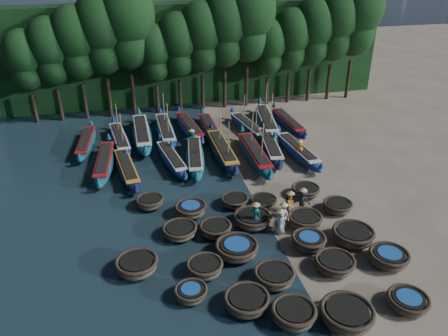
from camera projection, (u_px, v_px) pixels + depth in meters
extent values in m
plane|color=gray|center=(262.00, 213.00, 27.70)|extent=(120.00, 120.00, 0.00)
cube|color=black|center=(195.00, 53.00, 45.69)|extent=(40.00, 3.00, 10.00)
ellipsoid|color=brown|center=(293.00, 315.00, 19.60)|extent=(2.48, 2.48, 0.72)
torus|color=#382C21|center=(294.00, 310.00, 19.44)|extent=(2.09, 2.09, 0.22)
cylinder|color=black|center=(294.00, 309.00, 19.42)|extent=(1.57, 1.57, 0.07)
ellipsoid|color=brown|center=(347.00, 316.00, 19.56)|extent=(2.97, 2.97, 0.73)
torus|color=#382C21|center=(348.00, 310.00, 19.41)|extent=(2.48, 2.48, 0.22)
cylinder|color=black|center=(348.00, 310.00, 19.39)|extent=(1.89, 1.89, 0.07)
ellipsoid|color=brown|center=(408.00, 303.00, 20.38)|extent=(1.89, 1.89, 0.58)
torus|color=#382C21|center=(409.00, 298.00, 20.26)|extent=(1.97, 1.97, 0.18)
cylinder|color=black|center=(409.00, 298.00, 20.24)|extent=(1.50, 1.50, 0.05)
cylinder|color=#1B4A95|center=(409.00, 297.00, 20.23)|extent=(1.16, 1.16, 0.04)
ellipsoid|color=brown|center=(191.00, 294.00, 20.89)|extent=(1.71, 1.71, 0.58)
torus|color=#382C21|center=(191.00, 290.00, 20.77)|extent=(1.65, 1.65, 0.18)
cylinder|color=black|center=(191.00, 289.00, 20.75)|extent=(1.23, 1.23, 0.05)
cylinder|color=#1B4A95|center=(191.00, 289.00, 20.74)|extent=(0.95, 0.95, 0.04)
ellipsoid|color=brown|center=(247.00, 303.00, 20.32)|extent=(2.41, 2.41, 0.68)
torus|color=#382C21|center=(247.00, 298.00, 20.17)|extent=(2.18, 2.18, 0.21)
cylinder|color=black|center=(247.00, 297.00, 20.16)|extent=(1.66, 1.66, 0.06)
ellipsoid|color=brown|center=(274.00, 277.00, 21.86)|extent=(2.54, 2.54, 0.68)
torus|color=#382C21|center=(274.00, 272.00, 21.71)|extent=(2.10, 2.10, 0.20)
cylinder|color=black|center=(275.00, 272.00, 21.69)|extent=(1.59, 1.59, 0.06)
ellipsoid|color=brown|center=(334.00, 265.00, 22.72)|extent=(2.56, 2.56, 0.65)
torus|color=#382C21|center=(335.00, 260.00, 22.58)|extent=(2.15, 2.15, 0.20)
cylinder|color=black|center=(335.00, 260.00, 22.56)|extent=(1.63, 1.63, 0.06)
ellipsoid|color=brown|center=(388.00, 259.00, 23.12)|extent=(2.29, 2.29, 0.69)
torus|color=#382C21|center=(390.00, 254.00, 22.97)|extent=(2.16, 2.16, 0.21)
cylinder|color=black|center=(390.00, 253.00, 22.95)|extent=(1.63, 1.63, 0.06)
cylinder|color=#1B4A95|center=(390.00, 253.00, 22.93)|extent=(1.25, 1.25, 0.04)
ellipsoid|color=brown|center=(137.00, 266.00, 22.56)|extent=(2.60, 2.60, 0.72)
torus|color=#382C21|center=(136.00, 261.00, 22.40)|extent=(2.25, 2.25, 0.22)
cylinder|color=black|center=(136.00, 261.00, 22.38)|extent=(1.70, 1.70, 0.07)
ellipsoid|color=brown|center=(205.00, 269.00, 22.43)|extent=(2.10, 2.10, 0.68)
torus|color=#382C21|center=(205.00, 264.00, 22.28)|extent=(1.93, 1.93, 0.21)
cylinder|color=black|center=(205.00, 263.00, 22.26)|extent=(1.45, 1.45, 0.06)
ellipsoid|color=brown|center=(237.00, 250.00, 23.75)|extent=(2.81, 2.81, 0.72)
torus|color=#382C21|center=(237.00, 245.00, 23.59)|extent=(2.40, 2.40, 0.22)
cylinder|color=black|center=(237.00, 244.00, 23.57)|extent=(1.82, 1.82, 0.07)
cylinder|color=#1B4A95|center=(237.00, 244.00, 23.55)|extent=(1.40, 1.40, 0.04)
ellipsoid|color=brown|center=(308.00, 243.00, 24.37)|extent=(2.04, 2.04, 0.70)
torus|color=#382C21|center=(309.00, 238.00, 24.22)|extent=(1.96, 1.96, 0.21)
cylinder|color=black|center=(309.00, 237.00, 24.20)|extent=(1.47, 1.47, 0.06)
cylinder|color=#1B4A95|center=(309.00, 237.00, 24.18)|extent=(1.13, 1.13, 0.04)
ellipsoid|color=brown|center=(353.00, 237.00, 24.83)|extent=(2.39, 2.39, 0.74)
torus|color=#382C21|center=(354.00, 232.00, 24.67)|extent=(2.42, 2.42, 0.23)
cylinder|color=black|center=(354.00, 231.00, 24.65)|extent=(1.84, 1.84, 0.07)
ellipsoid|color=brown|center=(180.00, 232.00, 25.34)|extent=(2.19, 2.19, 0.61)
torus|color=#382C21|center=(180.00, 228.00, 25.21)|extent=(2.06, 2.06, 0.19)
cylinder|color=black|center=(180.00, 227.00, 25.19)|extent=(1.57, 1.57, 0.06)
ellipsoid|color=brown|center=(215.00, 230.00, 25.46)|extent=(1.86, 1.86, 0.66)
torus|color=#382C21|center=(215.00, 226.00, 25.31)|extent=(1.92, 1.92, 0.20)
cylinder|color=black|center=(215.00, 225.00, 25.29)|extent=(1.44, 1.44, 0.06)
ellipsoid|color=brown|center=(252.00, 220.00, 26.35)|extent=(2.18, 2.18, 0.68)
torus|color=#382C21|center=(253.00, 216.00, 26.21)|extent=(2.32, 2.32, 0.20)
cylinder|color=black|center=(253.00, 215.00, 26.19)|extent=(1.77, 1.77, 0.06)
ellipsoid|color=brown|center=(305.00, 221.00, 26.24)|extent=(2.35, 2.35, 0.69)
torus|color=#382C21|center=(305.00, 217.00, 26.09)|extent=(2.11, 2.11, 0.21)
cylinder|color=black|center=(305.00, 216.00, 26.07)|extent=(1.60, 1.60, 0.06)
ellipsoid|color=brown|center=(337.00, 207.00, 27.69)|extent=(1.74, 1.74, 0.61)
torus|color=#382C21|center=(338.00, 203.00, 27.56)|extent=(1.88, 1.88, 0.19)
cylinder|color=black|center=(338.00, 203.00, 27.54)|extent=(1.42, 1.42, 0.06)
ellipsoid|color=brown|center=(150.00, 203.00, 28.11)|extent=(2.05, 2.05, 0.64)
torus|color=#382C21|center=(150.00, 199.00, 27.97)|extent=(1.82, 1.82, 0.19)
cylinder|color=black|center=(150.00, 199.00, 27.95)|extent=(1.36, 1.36, 0.06)
ellipsoid|color=brown|center=(191.00, 211.00, 27.22)|extent=(2.42, 2.42, 0.73)
torus|color=#382C21|center=(191.00, 206.00, 27.07)|extent=(2.04, 2.04, 0.22)
cylinder|color=black|center=(190.00, 206.00, 27.05)|extent=(1.53, 1.53, 0.07)
cylinder|color=#1B4A95|center=(190.00, 205.00, 27.03)|extent=(1.17, 1.17, 0.04)
ellipsoid|color=brown|center=(235.00, 202.00, 28.28)|extent=(2.07, 2.07, 0.60)
torus|color=#382C21|center=(235.00, 198.00, 28.15)|extent=(1.83, 1.83, 0.18)
cylinder|color=black|center=(235.00, 198.00, 28.13)|extent=(1.38, 1.38, 0.05)
ellipsoid|color=brown|center=(264.00, 203.00, 28.16)|extent=(2.03, 2.03, 0.60)
torus|color=#382C21|center=(264.00, 199.00, 28.03)|extent=(1.76, 1.76, 0.18)
cylinder|color=black|center=(264.00, 199.00, 28.01)|extent=(1.33, 1.33, 0.05)
ellipsoid|color=brown|center=(305.00, 192.00, 29.42)|extent=(2.10, 2.10, 0.62)
torus|color=#382C21|center=(306.00, 188.00, 29.29)|extent=(1.92, 1.92, 0.19)
cylinder|color=black|center=(306.00, 187.00, 29.27)|extent=(1.45, 1.45, 0.06)
ellipsoid|color=#0F4357|center=(105.00, 163.00, 32.87)|extent=(2.11, 7.82, 0.97)
cone|color=#0F4357|center=(108.00, 136.00, 35.89)|extent=(0.42, 0.42, 0.58)
cone|color=#0F4357|center=(98.00, 180.00, 29.30)|extent=(0.42, 0.42, 0.48)
cube|color=maroon|center=(104.00, 158.00, 32.69)|extent=(1.57, 6.05, 0.12)
cube|color=black|center=(104.00, 157.00, 32.65)|extent=(1.24, 5.26, 0.10)
ellipsoid|color=#0F1538|center=(127.00, 170.00, 31.97)|extent=(2.26, 7.44, 0.92)
cone|color=#0F1538|center=(119.00, 143.00, 34.66)|extent=(0.40, 0.40, 0.55)
cone|color=#0F1538|center=(136.00, 186.00, 28.75)|extent=(0.40, 0.40, 0.46)
cube|color=#C18524|center=(126.00, 165.00, 31.80)|extent=(1.69, 5.76, 0.11)
cube|color=black|center=(126.00, 164.00, 31.76)|extent=(1.35, 5.00, 0.09)
ellipsoid|color=navy|center=(172.00, 159.00, 33.51)|extent=(2.33, 7.19, 0.89)
cone|color=navy|center=(160.00, 136.00, 36.08)|extent=(0.39, 0.39, 0.53)
cone|color=navy|center=(185.00, 173.00, 30.43)|extent=(0.39, 0.39, 0.44)
cube|color=beige|center=(171.00, 155.00, 33.34)|extent=(1.75, 5.56, 0.11)
cube|color=black|center=(171.00, 154.00, 33.31)|extent=(1.41, 4.83, 0.09)
ellipsoid|color=#0F4357|center=(195.00, 157.00, 33.74)|extent=(2.50, 7.87, 0.97)
cone|color=#0F4357|center=(194.00, 131.00, 36.79)|extent=(0.43, 0.43, 0.58)
cone|color=#0F4357|center=(197.00, 173.00, 30.13)|extent=(0.43, 0.43, 0.48)
cube|color=beige|center=(195.00, 152.00, 33.55)|extent=(1.87, 6.09, 0.12)
cube|color=black|center=(195.00, 152.00, 33.52)|extent=(1.50, 5.29, 0.10)
ellipsoid|color=#0F1538|center=(222.00, 151.00, 34.60)|extent=(1.53, 8.41, 1.05)
cone|color=#0F1538|center=(211.00, 125.00, 37.83)|extent=(0.46, 0.46, 0.63)
cone|color=#0F1538|center=(236.00, 167.00, 30.78)|extent=(0.46, 0.46, 0.53)
cube|color=#C18524|center=(222.00, 146.00, 34.40)|extent=(1.11, 6.52, 0.13)
cube|color=black|center=(222.00, 145.00, 34.36)|extent=(0.83, 5.68, 0.11)
cylinder|color=#997F4C|center=(220.00, 126.00, 34.94)|extent=(0.07, 0.25, 2.94)
cylinder|color=#997F4C|center=(229.00, 139.00, 32.49)|extent=(0.07, 0.25, 2.94)
plane|color=red|center=(231.00, 123.00, 31.93)|extent=(0.00, 0.37, 0.37)
ellipsoid|color=#0F4357|center=(254.00, 155.00, 34.08)|extent=(1.71, 8.40, 1.05)
cone|color=#0F4357|center=(242.00, 127.00, 37.31)|extent=(0.46, 0.46, 0.63)
cone|color=#0F4357|center=(271.00, 171.00, 30.25)|extent=(0.46, 0.46, 0.52)
cube|color=maroon|center=(255.00, 149.00, 33.88)|extent=(1.26, 6.51, 0.13)
cube|color=black|center=(255.00, 148.00, 33.84)|extent=(0.95, 5.67, 0.10)
cylinder|color=#997F4C|center=(252.00, 129.00, 34.42)|extent=(0.07, 0.25, 2.93)
cylinder|color=#997F4C|center=(262.00, 143.00, 31.97)|extent=(0.07, 0.25, 2.93)
plane|color=red|center=(265.00, 126.00, 31.41)|extent=(0.00, 0.37, 0.37)
ellipsoid|color=#0F1538|center=(270.00, 147.00, 35.37)|extent=(2.58, 7.98, 0.98)
cone|color=#0F1538|center=(263.00, 123.00, 38.46)|extent=(0.43, 0.43, 0.59)
cone|color=#0F1538|center=(280.00, 162.00, 31.71)|extent=(0.43, 0.43, 0.49)
cube|color=beige|center=(270.00, 143.00, 35.18)|extent=(1.94, 6.17, 0.12)
cube|color=black|center=(271.00, 142.00, 35.14)|extent=(1.56, 5.36, 0.10)
ellipsoid|color=navy|center=(298.00, 151.00, 34.71)|extent=(1.96, 7.63, 0.94)
cone|color=navy|center=(279.00, 128.00, 37.53)|extent=(0.41, 0.41, 0.57)
cone|color=navy|center=(321.00, 165.00, 31.35)|extent=(0.41, 0.41, 0.47)
cube|color=beige|center=(298.00, 147.00, 34.53)|extent=(1.46, 5.91, 0.11)
cube|color=black|center=(298.00, 146.00, 34.49)|extent=(1.14, 5.13, 0.09)
ellipsoid|color=#0F4357|center=(86.00, 143.00, 36.17)|extent=(1.98, 7.20, 0.89)
cone|color=#0F4357|center=(91.00, 122.00, 38.95)|extent=(0.39, 0.39, 0.53)
cone|color=#0F4357|center=(79.00, 156.00, 32.87)|extent=(0.39, 0.39, 0.44)
cube|color=maroon|center=(86.00, 139.00, 35.99)|extent=(1.47, 5.57, 0.11)
cube|color=black|center=(86.00, 138.00, 35.96)|extent=(1.17, 4.84, 0.09)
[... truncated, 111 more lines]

